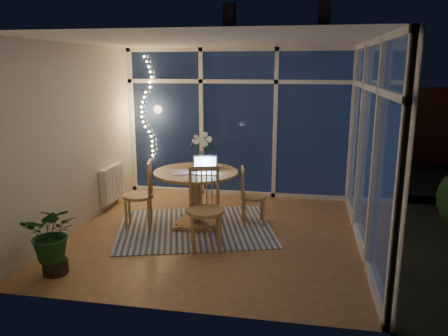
{
  "coord_description": "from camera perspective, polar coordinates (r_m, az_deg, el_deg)",
  "views": [
    {
      "loc": [
        1.14,
        -5.61,
        2.29
      ],
      "look_at": [
        0.06,
        0.25,
        0.89
      ],
      "focal_mm": 35.0,
      "sensor_mm": 36.0,
      "label": 1
    }
  ],
  "objects": [
    {
      "name": "wall_left",
      "position": [
        6.51,
        -18.63,
        3.75
      ],
      "size": [
        0.04,
        4.0,
        2.6
      ],
      "primitive_type": "cube",
      "color": "beige",
      "rests_on": "floor"
    },
    {
      "name": "wall_right",
      "position": [
        5.76,
        18.85,
        2.58
      ],
      "size": [
        0.04,
        4.0,
        2.6
      ],
      "primitive_type": "cube",
      "color": "beige",
      "rests_on": "floor"
    },
    {
      "name": "window_wall_back",
      "position": [
        7.72,
        1.84,
        5.82
      ],
      "size": [
        4.0,
        0.1,
        2.6
      ],
      "primitive_type": "cube",
      "color": "white",
      "rests_on": "floor"
    },
    {
      "name": "fairy_lights",
      "position": [
        8.03,
        -10.06,
        7.53
      ],
      "size": [
        0.24,
        0.1,
        1.85
      ],
      "primitive_type": null,
      "color": "#FFC866",
      "rests_on": "window_wall_back"
    },
    {
      "name": "newspapers",
      "position": [
        6.22,
        -4.64,
        -0.44
      ],
      "size": [
        0.45,
        0.37,
        0.01
      ],
      "primitive_type": "cube",
      "rotation": [
        0.0,
        0.0,
        0.16
      ],
      "color": "silver",
      "rests_on": "dining_table"
    },
    {
      "name": "ceiling",
      "position": [
        5.73,
        -1.11,
        16.29
      ],
      "size": [
        4.0,
        4.0,
        0.0
      ],
      "primitive_type": "plane",
      "color": "silver",
      "rests_on": "wall_back"
    },
    {
      "name": "wall_front",
      "position": [
        3.91,
        -6.87,
        -1.57
      ],
      "size": [
        4.0,
        0.04,
        2.6
      ],
      "primitive_type": "cube",
      "color": "beige",
      "rests_on": "floor"
    },
    {
      "name": "radiator",
      "position": [
        7.45,
        -14.41,
        -1.93
      ],
      "size": [
        0.1,
        0.7,
        0.58
      ],
      "primitive_type": "cube",
      "color": "white",
      "rests_on": "wall_left"
    },
    {
      "name": "window_wall_right",
      "position": [
        5.76,
        18.46,
        2.6
      ],
      "size": [
        0.1,
        4.0,
        2.6
      ],
      "primitive_type": "cube",
      "color": "white",
      "rests_on": "floor"
    },
    {
      "name": "garden_fence",
      "position": [
        11.26,
        4.54,
        6.07
      ],
      "size": [
        11.0,
        0.08,
        1.8
      ],
      "primitive_type": "cube",
      "color": "#3C1E16",
      "rests_on": "ground"
    },
    {
      "name": "garden_patio",
      "position": [
        10.89,
        6.79,
        0.64
      ],
      "size": [
        12.0,
        6.0,
        0.1
      ],
      "primitive_type": "cube",
      "color": "black",
      "rests_on": "ground"
    },
    {
      "name": "wall_back",
      "position": [
        7.76,
        1.89,
        5.86
      ],
      "size": [
        4.0,
        0.04,
        2.6
      ],
      "primitive_type": "cube",
      "color": "beige",
      "rests_on": "floor"
    },
    {
      "name": "garden_shrubs",
      "position": [
        9.4,
        -1.71,
        1.91
      ],
      "size": [
        0.9,
        0.9,
        0.9
      ],
      "primitive_type": "sphere",
      "color": "black",
      "rests_on": "ground"
    },
    {
      "name": "neighbour_roof",
      "position": [
        14.14,
        7.18,
        12.74
      ],
      "size": [
        7.0,
        3.0,
        2.2
      ],
      "primitive_type": "cube",
      "color": "#32343C",
      "rests_on": "ground"
    },
    {
      "name": "bowl",
      "position": [
        6.42,
        -1.01,
        0.17
      ],
      "size": [
        0.19,
        0.19,
        0.04
      ],
      "primitive_type": "imported",
      "rotation": [
        0.0,
        0.0,
        0.29
      ],
      "color": "white",
      "rests_on": "dining_table"
    },
    {
      "name": "chair_left",
      "position": [
        6.38,
        -11.17,
        -3.38
      ],
      "size": [
        0.56,
        0.56,
        0.99
      ],
      "primitive_type": "cube",
      "rotation": [
        0.0,
        0.0,
        -1.32
      ],
      "color": "#B0834F",
      "rests_on": "floor"
    },
    {
      "name": "laptop",
      "position": [
        6.09,
        -2.54,
        0.45
      ],
      "size": [
        0.39,
        0.35,
        0.25
      ],
      "primitive_type": null,
      "rotation": [
        0.0,
        0.0,
        0.17
      ],
      "color": "#B5B5B9",
      "rests_on": "dining_table"
    },
    {
      "name": "chair_right",
      "position": [
        6.42,
        3.84,
        -3.6
      ],
      "size": [
        0.48,
        0.48,
        0.88
      ],
      "primitive_type": "cube",
      "rotation": [
        0.0,
        0.0,
        1.78
      ],
      "color": "#B0834F",
      "rests_on": "floor"
    },
    {
      "name": "floor",
      "position": [
        6.17,
        -1.0,
        -8.61
      ],
      "size": [
        4.0,
        4.0,
        0.0
      ],
      "primitive_type": "plane",
      "color": "brown",
      "rests_on": "ground"
    },
    {
      "name": "dining_table",
      "position": [
        6.35,
        -3.63,
        -4.04
      ],
      "size": [
        1.5,
        1.5,
        0.82
      ],
      "primitive_type": "cylinder",
      "rotation": [
        0.0,
        0.0,
        0.29
      ],
      "color": "#B0834F",
      "rests_on": "floor"
    },
    {
      "name": "rug",
      "position": [
        6.39,
        -3.8,
        -7.77
      ],
      "size": [
        2.6,
        2.31,
        0.01
      ],
      "primitive_type": "cube",
      "rotation": [
        0.0,
        0.0,
        0.29
      ],
      "color": "beige",
      "rests_on": "floor"
    },
    {
      "name": "flower_vase",
      "position": [
        6.55,
        -2.98,
        1.18
      ],
      "size": [
        0.25,
        0.25,
        0.21
      ],
      "primitive_type": "imported",
      "rotation": [
        0.0,
        0.0,
        0.29
      ],
      "color": "white",
      "rests_on": "dining_table"
    },
    {
      "name": "phone",
      "position": [
        6.16,
        -2.36,
        -0.54
      ],
      "size": [
        0.11,
        0.07,
        0.01
      ],
      "primitive_type": "cube",
      "rotation": [
        0.0,
        0.0,
        0.12
      ],
      "color": "black",
      "rests_on": "dining_table"
    },
    {
      "name": "potted_plant",
      "position": [
        5.28,
        -21.43,
        -8.98
      ],
      "size": [
        0.65,
        0.61,
        0.76
      ],
      "primitive_type": "imported",
      "rotation": [
        0.0,
        0.0,
        0.3
      ],
      "color": "#17411C",
      "rests_on": "floor"
    },
    {
      "name": "chair_front",
      "position": [
        5.53,
        -2.45,
        -5.42
      ],
      "size": [
        0.61,
        0.61,
        1.05
      ],
      "primitive_type": "cube",
      "rotation": [
        0.0,
        0.0,
        0.3
      ],
      "color": "#B0834F",
      "rests_on": "floor"
    }
  ]
}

